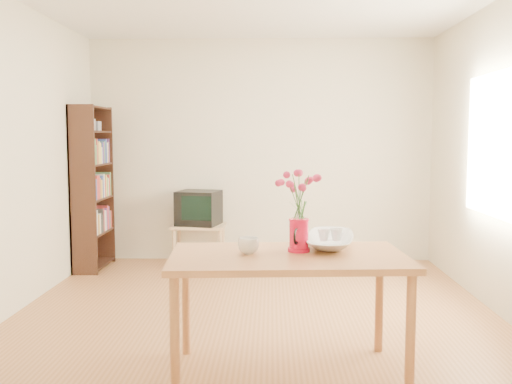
{
  "coord_description": "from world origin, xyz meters",
  "views": [
    {
      "loc": [
        0.13,
        -4.47,
        1.46
      ],
      "look_at": [
        0.0,
        0.3,
        1.0
      ],
      "focal_mm": 40.0,
      "sensor_mm": 36.0,
      "label": 1
    }
  ],
  "objects_px": {
    "table": "(288,267)",
    "pitcher": "(299,236)",
    "bowl": "(330,213)",
    "mug": "(248,246)",
    "television": "(199,207)"
  },
  "relations": [
    {
      "from": "table",
      "to": "pitcher",
      "type": "height_order",
      "value": "pitcher"
    },
    {
      "from": "pitcher",
      "to": "bowl",
      "type": "bearing_deg",
      "value": 56.09
    },
    {
      "from": "table",
      "to": "bowl",
      "type": "height_order",
      "value": "bowl"
    },
    {
      "from": "pitcher",
      "to": "mug",
      "type": "relative_size",
      "value": 1.65
    },
    {
      "from": "bowl",
      "to": "television",
      "type": "relative_size",
      "value": 0.87
    },
    {
      "from": "television",
      "to": "table",
      "type": "bearing_deg",
      "value": -60.23
    },
    {
      "from": "pitcher",
      "to": "bowl",
      "type": "xyz_separation_m",
      "value": [
        0.21,
        0.18,
        0.12
      ]
    },
    {
      "from": "table",
      "to": "television",
      "type": "distance_m",
      "value": 3.18
    },
    {
      "from": "mug",
      "to": "television",
      "type": "xyz_separation_m",
      "value": [
        -0.69,
        3.03,
        -0.14
      ]
    },
    {
      "from": "pitcher",
      "to": "bowl",
      "type": "distance_m",
      "value": 0.31
    },
    {
      "from": "pitcher",
      "to": "mug",
      "type": "height_order",
      "value": "pitcher"
    },
    {
      "from": "table",
      "to": "bowl",
      "type": "xyz_separation_m",
      "value": [
        0.28,
        0.27,
        0.3
      ]
    },
    {
      "from": "table",
      "to": "pitcher",
      "type": "distance_m",
      "value": 0.21
    },
    {
      "from": "pitcher",
      "to": "television",
      "type": "bearing_deg",
      "value": 124.29
    },
    {
      "from": "table",
      "to": "mug",
      "type": "xyz_separation_m",
      "value": [
        -0.24,
        0.01,
        0.13
      ]
    }
  ]
}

